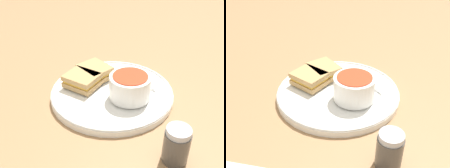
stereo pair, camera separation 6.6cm
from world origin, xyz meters
TOP-DOWN VIEW (x-y plane):
  - ground_plane at (0.00, 0.00)m, footprint 2.40×2.40m
  - plate at (0.00, 0.00)m, footprint 0.31×0.31m
  - soup_bowl at (0.03, 0.05)m, footprint 0.10×0.10m
  - spoon at (-0.07, 0.05)m, footprint 0.08×0.09m
  - sandwich_half_near at (-0.05, -0.06)m, footprint 0.11×0.11m
  - sandwich_half_far at (-0.01, -0.08)m, footprint 0.10×0.10m
  - salt_shaker at (0.19, 0.15)m, footprint 0.05×0.05m

SIDE VIEW (x-z plane):
  - ground_plane at x=0.00m, z-range 0.00..0.00m
  - plate at x=0.00m, z-range 0.00..0.02m
  - spoon at x=-0.07m, z-range 0.02..0.03m
  - sandwich_half_near at x=-0.05m, z-range 0.02..0.05m
  - sandwich_half_far at x=-0.01m, z-range 0.02..0.05m
  - salt_shaker at x=0.19m, z-range 0.00..0.08m
  - soup_bowl at x=0.03m, z-range 0.02..0.08m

